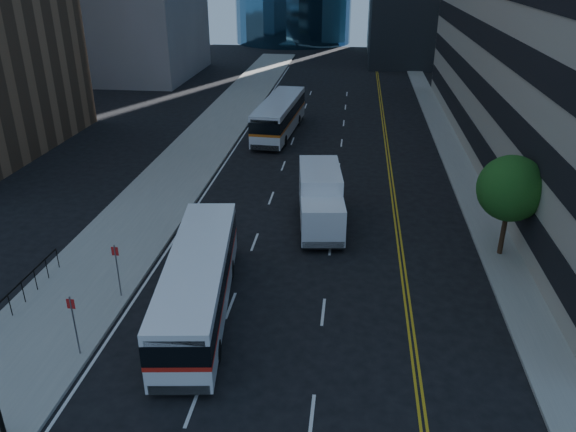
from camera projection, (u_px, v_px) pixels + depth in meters
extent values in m
plane|color=black|center=(307.00, 340.00, 22.03)|extent=(160.00, 160.00, 0.00)
cube|color=gray|center=(206.00, 141.00, 45.66)|extent=(5.00, 90.00, 0.15)
cube|color=gray|center=(451.00, 150.00, 43.56)|extent=(2.00, 90.00, 0.15)
cylinder|color=#332114|center=(503.00, 233.00, 27.74)|extent=(0.24, 0.24, 2.20)
sphere|color=#154918|center=(511.00, 188.00, 26.74)|extent=(3.20, 3.20, 3.20)
cube|color=white|center=(200.00, 296.00, 23.44)|extent=(3.61, 10.77, 0.97)
cube|color=red|center=(199.00, 284.00, 23.20)|extent=(3.63, 10.79, 0.19)
cube|color=black|center=(198.00, 274.00, 22.99)|extent=(3.63, 10.79, 0.79)
cube|color=white|center=(197.00, 260.00, 22.72)|extent=(3.61, 10.77, 0.44)
cylinder|color=black|center=(161.00, 351.00, 20.70)|extent=(0.37, 0.91, 0.88)
cylinder|color=black|center=(216.00, 351.00, 20.71)|extent=(0.37, 0.91, 0.88)
cylinder|color=black|center=(186.00, 269.00, 26.13)|extent=(0.37, 0.91, 0.88)
cylinder|color=black|center=(230.00, 269.00, 26.15)|extent=(0.37, 0.91, 0.88)
cube|color=silver|center=(279.00, 124.00, 47.42)|extent=(3.22, 11.33, 1.03)
cube|color=#D05C13|center=(279.00, 117.00, 47.16)|extent=(3.24, 11.35, 0.21)
cube|color=black|center=(279.00, 111.00, 46.95)|extent=(3.24, 11.35, 0.84)
cube|color=silver|center=(279.00, 103.00, 46.66)|extent=(3.22, 11.33, 0.47)
cylinder|color=black|center=(258.00, 139.00, 44.77)|extent=(0.35, 0.95, 0.93)
cylinder|color=black|center=(284.00, 141.00, 44.40)|extent=(0.35, 0.95, 0.93)
cylinder|color=black|center=(274.00, 119.00, 50.42)|extent=(0.35, 0.95, 0.93)
cylinder|color=black|center=(298.00, 120.00, 50.04)|extent=(0.35, 0.95, 0.93)
cube|color=white|center=(323.00, 222.00, 28.73)|extent=(2.45, 2.28, 1.94)
cube|color=black|center=(324.00, 223.00, 27.78)|extent=(2.01, 0.30, 1.02)
cube|color=white|center=(320.00, 188.00, 31.44)|extent=(2.73, 4.67, 2.41)
cube|color=black|center=(320.00, 218.00, 31.10)|extent=(2.33, 6.26, 0.23)
cylinder|color=black|center=(303.00, 239.00, 28.94)|extent=(0.36, 0.91, 0.89)
cylinder|color=black|center=(342.00, 239.00, 28.94)|extent=(0.36, 0.91, 0.89)
cylinder|color=black|center=(301.00, 203.00, 33.14)|extent=(0.36, 0.91, 0.89)
cylinder|color=black|center=(335.00, 203.00, 33.14)|extent=(0.36, 0.91, 0.89)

